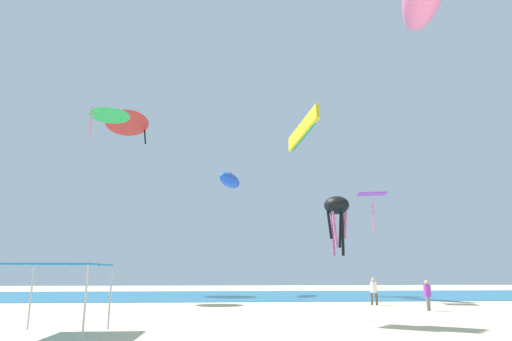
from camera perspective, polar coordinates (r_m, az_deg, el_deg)
ground at (r=17.96m, az=2.98°, el=-19.97°), size 110.00×110.00×0.10m
ocean_strip at (r=42.38m, az=-1.15°, el=-15.83°), size 110.00×18.52×0.03m
canopy_tent at (r=17.58m, az=-24.15°, el=-11.32°), size 3.06×3.22×2.43m
person_near_tent at (r=27.72m, az=21.27°, el=-14.51°), size 0.40×0.40×1.68m
person_leftmost at (r=31.21m, az=14.97°, el=-14.57°), size 0.47×0.42×1.77m
kite_delta_green at (r=37.39m, az=-18.36°, el=7.12°), size 4.05×4.08×2.62m
kite_octopus_black at (r=42.03m, az=10.39°, el=-4.83°), size 2.56×2.56×5.53m
kite_diamond_purple at (r=34.23m, az=14.78°, el=-3.20°), size 2.49×2.49×2.91m
kite_parafoil_yellow at (r=40.09m, az=6.14°, el=5.32°), size 2.18×5.28×3.31m
kite_inflatable_blue at (r=43.95m, az=-3.39°, el=-1.27°), size 3.04×4.92×1.82m
kite_delta_red at (r=47.77m, az=-16.30°, el=6.25°), size 5.38×5.38×3.81m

